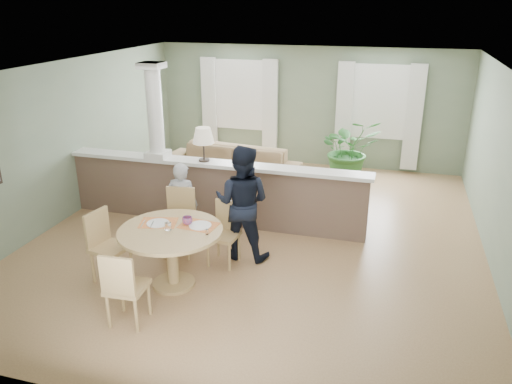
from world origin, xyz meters
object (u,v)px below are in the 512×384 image
(dining_table, at_px, (172,241))
(sofa, at_px, (228,169))
(chair_near, at_px, (124,286))
(chair_side, at_px, (106,243))
(houseplant, at_px, (349,150))
(chair_far_man, at_px, (225,230))
(child_person, at_px, (182,205))
(man_person, at_px, (242,203))
(chair_far_boy, at_px, (180,218))

(dining_table, bearing_deg, sofa, 97.52)
(chair_near, height_order, chair_side, chair_side)
(houseplant, bearing_deg, chair_far_man, -108.19)
(dining_table, distance_m, chair_far_man, 0.95)
(child_person, bearing_deg, man_person, 169.38)
(man_person, bearing_deg, child_person, -4.93)
(chair_far_boy, bearing_deg, chair_far_man, -15.73)
(chair_far_man, relative_size, chair_near, 0.96)
(dining_table, relative_size, chair_far_boy, 1.36)
(chair_near, xyz_separation_m, chair_side, (-0.79, 0.90, 0.01))
(chair_side, xyz_separation_m, man_person, (1.60, 1.14, 0.32))
(chair_far_man, xyz_separation_m, chair_near, (-0.62, -1.80, 0.02))
(chair_far_boy, xyz_separation_m, man_person, (0.95, 0.13, 0.31))
(houseplant, relative_size, chair_near, 1.41)
(chair_far_boy, height_order, chair_far_man, chair_far_boy)
(chair_near, bearing_deg, chair_far_boy, -88.41)
(chair_near, bearing_deg, houseplant, -111.15)
(chair_far_boy, bearing_deg, man_person, -0.22)
(sofa, xyz_separation_m, houseplant, (2.30, 1.19, 0.27))
(chair_side, bearing_deg, child_person, -13.95)
(sofa, relative_size, chair_far_man, 3.06)
(chair_side, bearing_deg, sofa, 4.77)
(chair_far_boy, distance_m, chair_near, 1.91)
(dining_table, relative_size, chair_near, 1.42)
(houseplant, distance_m, chair_near, 6.23)
(chair_near, bearing_deg, chair_side, -51.45)
(sofa, xyz_separation_m, chair_far_boy, (0.19, -2.81, 0.14))
(chair_far_man, relative_size, child_person, 0.69)
(chair_far_boy, bearing_deg, dining_table, -79.68)
(chair_side, bearing_deg, chair_far_man, -45.85)
(chair_side, bearing_deg, chair_near, -127.18)
(child_person, height_order, man_person, man_person)
(dining_table, distance_m, child_person, 1.21)
(child_person, bearing_deg, chair_far_man, 152.80)
(sofa, bearing_deg, chair_near, -79.65)
(sofa, height_order, dining_table, dining_table)
(houseplant, height_order, chair_near, houseplant)
(child_person, bearing_deg, chair_far_boy, 97.77)
(chair_far_man, bearing_deg, sofa, 114.26)
(sofa, xyz_separation_m, chair_side, (-0.46, -3.82, 0.13))
(dining_table, distance_m, chair_far_boy, 0.97)
(sofa, height_order, chair_side, chair_side)
(chair_far_boy, xyz_separation_m, chair_far_man, (0.77, -0.11, -0.05))
(chair_side, bearing_deg, chair_far_boy, -21.10)
(dining_table, xyz_separation_m, chair_side, (-0.95, -0.09, -0.11))
(chair_near, xyz_separation_m, child_person, (-0.19, 2.15, 0.14))
(houseplant, xyz_separation_m, dining_table, (-1.81, -4.92, -0.02))
(houseplant, height_order, chair_far_boy, houseplant)
(houseplant, relative_size, dining_table, 1.00)
(dining_table, distance_m, man_person, 1.25)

